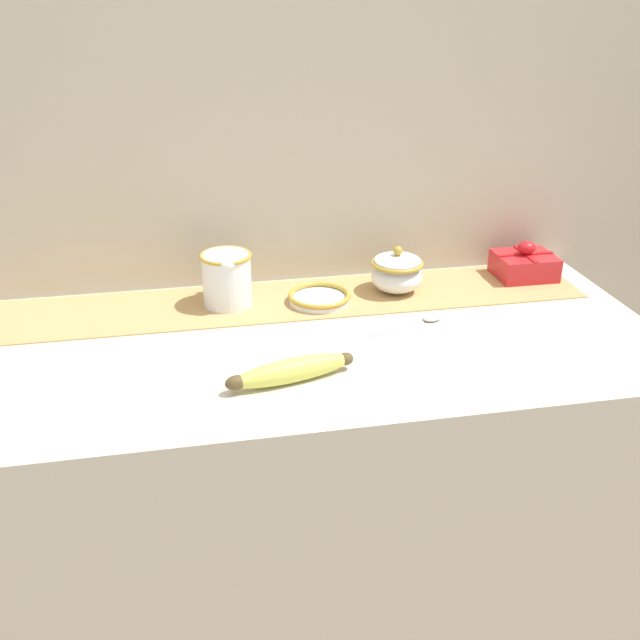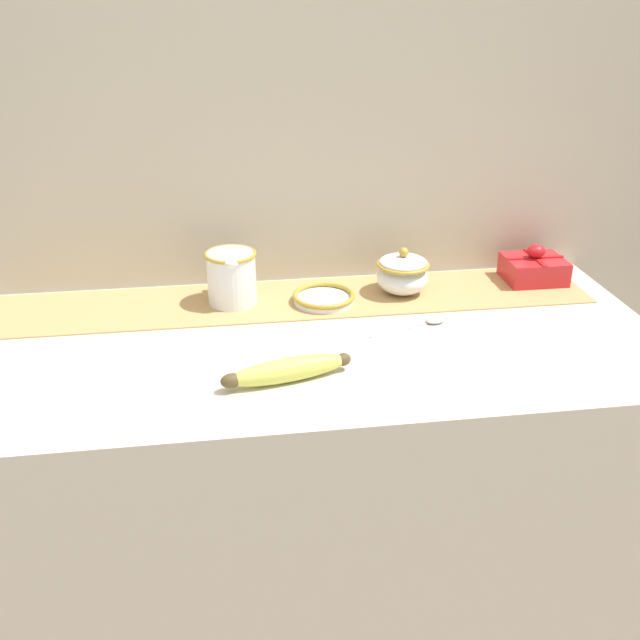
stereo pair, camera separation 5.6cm
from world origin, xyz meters
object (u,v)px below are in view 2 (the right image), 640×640
cream_pitcher (232,276)px  spoon (431,321)px  small_dish (324,297)px  sugar_bowl (403,273)px  gift_box (534,268)px  banana (288,370)px

cream_pitcher → spoon: cream_pitcher is taller
spoon → small_dish: bearing=128.6°
sugar_bowl → small_dish: size_ratio=0.86×
cream_pitcher → small_dish: cream_pitcher is taller
gift_box → spoon: bearing=-148.1°
small_dish → gift_box: gift_box is taller
sugar_bowl → small_dish: 0.18m
gift_box → small_dish: bearing=-173.8°
small_dish → banana: size_ratio=0.57×
gift_box → sugar_bowl: bearing=-175.0°
cream_pitcher → spoon: 0.41m
sugar_bowl → small_dish: bearing=-171.7°
sugar_bowl → small_dish: sugar_bowl is taller
sugar_bowl → gift_box: size_ratio=0.87×
cream_pitcher → sugar_bowl: 0.36m
sugar_bowl → banana: 0.43m
small_dish → gift_box: (0.48, 0.05, 0.02)m
small_dish → banana: (-0.11, -0.31, 0.01)m
sugar_bowl → spoon: size_ratio=0.68×
banana → small_dish: bearing=70.8°
sugar_bowl → banana: sugar_bowl is taller
cream_pitcher → spoon: (0.38, -0.15, -0.06)m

